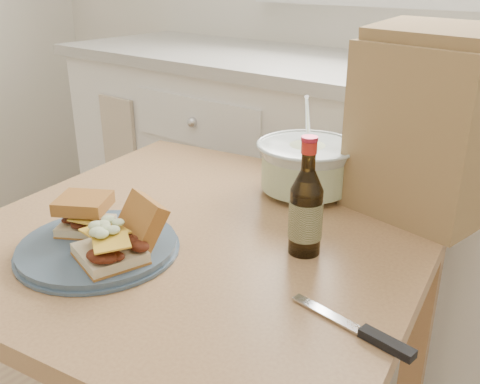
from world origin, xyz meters
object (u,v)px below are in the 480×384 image
Objects in this scene: plate at (98,247)px; dining_table at (203,274)px; coleslaw_bowl at (306,169)px; paper_bag at (423,133)px; beer_bottle at (306,211)px.

dining_table is at bearing 66.87° from plate.
coleslaw_bowl is 0.27m from paper_bag.
coleslaw_bowl reaches higher than beer_bottle.
coleslaw_bowl is 0.65× the size of paper_bag.
coleslaw_bowl is (0.14, 0.48, 0.05)m from plate.
beer_bottle is 0.32m from paper_bag.
dining_table is at bearing -121.28° from paper_bag.
dining_table is 0.29m from beer_bottle.
paper_bag is (0.09, 0.29, 0.09)m from beer_bottle.
plate is (-0.08, -0.19, 0.12)m from dining_table.
coleslaw_bowl is 0.29m from beer_bottle.
paper_bag is at bearing 85.37° from beer_bottle.
dining_table is 2.86× the size of paper_bag.
dining_table is at bearing -155.50° from beer_bottle.
beer_bottle is at bearing 2.92° from dining_table.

